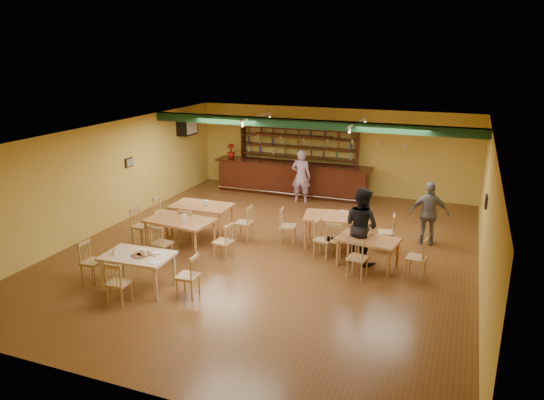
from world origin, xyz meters
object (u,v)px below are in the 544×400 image
at_px(dining_table_d, 368,252).
at_px(near_table, 139,271).
at_px(dining_table_a, 202,219).
at_px(dining_table_c, 180,235).
at_px(bar_counter, 292,179).
at_px(patron_bar, 301,176).
at_px(patron_right_a, 361,225).
at_px(dining_table_b, 336,231).

height_order(dining_table_d, near_table, near_table).
distance_m(dining_table_a, dining_table_c, 1.34).
relative_size(bar_counter, dining_table_c, 3.38).
bearing_deg(dining_table_c, patron_bar, 78.86).
bearing_deg(bar_counter, dining_table_d, -54.81).
bearing_deg(patron_bar, dining_table_a, 63.50).
xyz_separation_m(dining_table_d, patron_right_a, (-0.22, 0.20, 0.58)).
distance_m(bar_counter, dining_table_d, 6.45).
distance_m(patron_bar, patron_right_a, 5.14).
distance_m(dining_table_c, near_table, 2.22).
distance_m(dining_table_a, patron_bar, 4.22).
height_order(patron_bar, patron_right_a, patron_right_a).
xyz_separation_m(dining_table_b, patron_right_a, (0.80, -0.80, 0.51)).
bearing_deg(dining_table_a, dining_table_c, -86.56).
bearing_deg(dining_table_b, patron_right_a, -55.17).
bearing_deg(dining_table_d, dining_table_a, -178.09).
xyz_separation_m(bar_counter, dining_table_c, (-0.94, -6.02, -0.15)).
xyz_separation_m(bar_counter, patron_right_a, (3.49, -5.07, 0.36)).
bearing_deg(dining_table_d, patron_right_a, 146.98).
bearing_deg(patron_bar, dining_table_b, 117.88).
bearing_deg(bar_counter, near_table, -94.54).
relative_size(patron_bar, patron_right_a, 0.96).
xyz_separation_m(patron_bar, patron_right_a, (2.89, -4.24, 0.04)).
distance_m(dining_table_c, dining_table_d, 4.71).
bearing_deg(bar_counter, dining_table_a, -102.59).
relative_size(dining_table_a, dining_table_b, 0.99).
bearing_deg(dining_table_d, patron_bar, 133.97).
xyz_separation_m(dining_table_d, patron_bar, (-3.12, 4.44, 0.54)).
height_order(dining_table_b, dining_table_c, dining_table_c).
xyz_separation_m(dining_table_b, dining_table_d, (1.02, -1.00, -0.06)).
relative_size(bar_counter, near_table, 3.88).
height_order(bar_counter, dining_table_a, bar_counter).
relative_size(dining_table_c, dining_table_d, 1.19).
bearing_deg(dining_table_a, near_table, -84.79).
bearing_deg(patron_bar, bar_counter, -57.46).
distance_m(dining_table_d, patron_right_a, 0.65).
xyz_separation_m(near_table, patron_right_a, (4.14, 3.15, 0.54)).
bearing_deg(near_table, dining_table_d, 31.04).
xyz_separation_m(dining_table_a, patron_right_a, (4.54, -0.39, 0.52)).
xyz_separation_m(dining_table_b, patron_bar, (-2.09, 3.44, 0.48)).
height_order(dining_table_c, patron_right_a, patron_right_a).
bearing_deg(dining_table_b, patron_bar, 111.12).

